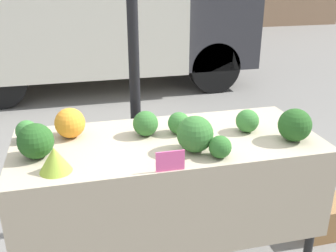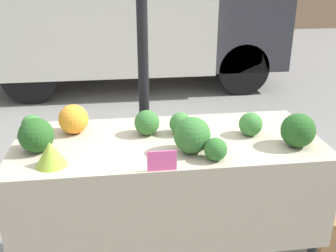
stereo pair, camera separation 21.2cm
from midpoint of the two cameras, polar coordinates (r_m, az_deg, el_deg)
tent_pole at (r=2.54m, az=-1.28°, el=11.94°), size 0.07×0.07×2.67m
parked_truck at (r=6.40m, az=-5.71°, el=17.28°), size 4.47×2.22×2.30m
market_table at (r=2.16m, az=3.06°, el=-6.01°), size 1.67×0.72×0.91m
orange_cauliflower at (r=2.25m, az=-10.95°, el=0.93°), size 0.17×0.17×0.17m
romanesco_head at (r=1.91m, az=-13.67°, el=-4.02°), size 0.15×0.15×0.12m
broccoli_head_0 at (r=1.99m, az=6.58°, el=-1.40°), size 0.19×0.19×0.19m
broccoli_head_1 at (r=2.06m, az=-15.84°, el=-1.37°), size 0.18×0.18×0.18m
broccoli_head_2 at (r=1.94m, az=10.07°, el=-3.41°), size 0.11×0.11×0.11m
broccoli_head_3 at (r=2.25m, az=14.61°, el=0.18°), size 0.13×0.13×0.13m
broccoli_head_4 at (r=2.19m, az=-0.32°, el=0.44°), size 0.14×0.14×0.14m
broccoli_head_5 at (r=2.19m, az=21.04°, el=-0.65°), size 0.18×0.18×0.18m
broccoli_head_6 at (r=2.21m, az=4.58°, el=0.31°), size 0.13×0.13×0.13m
broccoli_head_7 at (r=2.28m, az=-16.67°, el=0.06°), size 0.12×0.12×0.12m
price_sign at (r=1.82m, az=2.48°, el=-5.16°), size 0.14×0.01×0.10m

